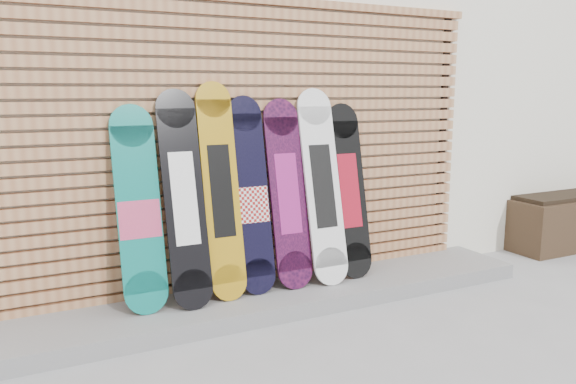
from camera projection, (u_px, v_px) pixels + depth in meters
name	position (u px, v px, depth m)	size (l,w,h in m)	color
ground	(316.00, 340.00, 3.65)	(80.00, 80.00, 0.00)	gray
building	(210.00, 75.00, 6.64)	(12.00, 5.00, 3.60)	white
concrete_step	(254.00, 301.00, 4.18)	(4.60, 0.70, 0.12)	slate
slat_wall	(237.00, 144.00, 4.23)	(4.26, 0.08, 2.29)	#AA6F46
planter_box	(563.00, 221.00, 5.81)	(1.26, 0.52, 0.57)	#322316
snowboard_0	(139.00, 210.00, 3.79)	(0.30, 0.33, 1.40)	#0C7369
snowboard_1	(184.00, 198.00, 3.88)	(0.28, 0.39, 1.50)	black
snowboard_2	(221.00, 191.00, 4.02)	(0.26, 0.34, 1.56)	#B18112
snowboard_3	(251.00, 196.00, 4.15)	(0.27, 0.32, 1.45)	black
snowboard_4	(288.00, 194.00, 4.27)	(0.29, 0.34, 1.43)	black
snowboard_5	(323.00, 186.00, 4.37)	(0.29, 0.39, 1.51)	white
snowboard_6	(349.00, 191.00, 4.52)	(0.29, 0.33, 1.39)	black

